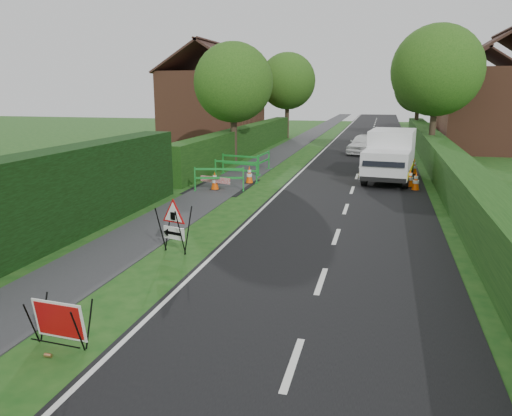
{
  "coord_description": "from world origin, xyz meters",
  "views": [
    {
      "loc": [
        3.64,
        -9.26,
        4.08
      ],
      "look_at": [
        0.5,
        3.09,
        1.06
      ],
      "focal_mm": 35.0,
      "sensor_mm": 36.0,
      "label": 1
    }
  ],
  "objects_px": {
    "hatchback_car": "(364,144)",
    "works_van": "(390,154)",
    "red_rect_sign": "(59,321)",
    "triangle_sign": "(172,222)"
  },
  "relations": [
    {
      "from": "red_rect_sign",
      "to": "hatchback_car",
      "type": "height_order",
      "value": "hatchback_car"
    },
    {
      "from": "hatchback_car",
      "to": "triangle_sign",
      "type": "bearing_deg",
      "value": -88.68
    },
    {
      "from": "red_rect_sign",
      "to": "hatchback_car",
      "type": "xyz_separation_m",
      "value": [
        3.66,
        27.07,
        0.2
      ]
    },
    {
      "from": "triangle_sign",
      "to": "works_van",
      "type": "relative_size",
      "value": 0.23
    },
    {
      "from": "red_rect_sign",
      "to": "hatchback_car",
      "type": "distance_m",
      "value": 27.32
    },
    {
      "from": "hatchback_car",
      "to": "works_van",
      "type": "bearing_deg",
      "value": -69.73
    },
    {
      "from": "red_rect_sign",
      "to": "works_van",
      "type": "relative_size",
      "value": 0.19
    },
    {
      "from": "red_rect_sign",
      "to": "works_van",
      "type": "height_order",
      "value": "works_van"
    },
    {
      "from": "works_van",
      "to": "red_rect_sign",
      "type": "bearing_deg",
      "value": -100.87
    },
    {
      "from": "red_rect_sign",
      "to": "hatchback_car",
      "type": "relative_size",
      "value": 0.25
    }
  ]
}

